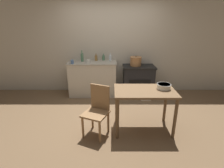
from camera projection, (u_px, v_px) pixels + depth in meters
The scene contains 15 objects.
ground_plane at pixel (112, 116), 3.75m from camera, with size 14.00×14.00×0.00m, color brown.
wall_back at pixel (112, 46), 4.82m from camera, with size 8.00×0.07×2.55m.
counter_cabinet at pixel (93, 78), 4.78m from camera, with size 1.27×0.63×0.92m.
stove at pixel (138, 80), 4.82m from camera, with size 0.85×0.58×0.80m.
work_table at pixel (145, 97), 3.11m from camera, with size 1.07×0.66×0.79m.
chair at pixel (98, 109), 3.06m from camera, with size 0.53×0.53×0.89m.
flour_sack at pixel (146, 94), 4.51m from camera, with size 0.25×0.18×0.32m, color beige.
stock_pot at pixel (136, 61), 4.68m from camera, with size 0.31×0.31×0.26m.
mixing_bowl_large at pixel (164, 86), 3.11m from camera, with size 0.25×0.25×0.09m.
bottle_far_left at pixel (110, 58), 4.71m from camera, with size 0.07×0.07×0.21m.
bottle_left at pixel (96, 58), 4.74m from camera, with size 0.07×0.07×0.19m.
bottle_mid_left at pixel (104, 58), 4.80m from camera, with size 0.07×0.07×0.18m.
bottle_center_left at pixel (82, 57), 4.63m from camera, with size 0.07×0.07×0.29m.
cup_center at pixel (89, 61), 4.52m from camera, with size 0.08×0.08×0.08m, color silver.
cup_center_right at pixel (72, 62), 4.39m from camera, with size 0.08×0.08×0.10m, color #4C6B99.
Camera 1 is at (0.01, -3.30, 1.93)m, focal length 28.00 mm.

